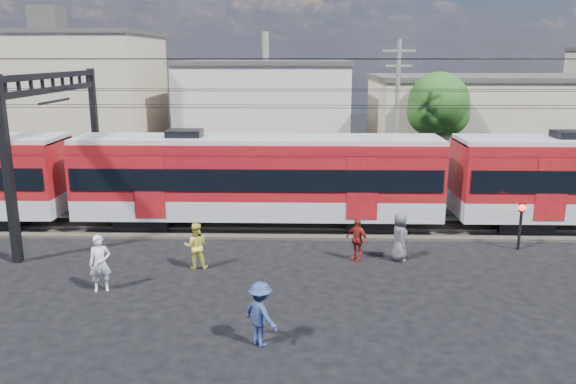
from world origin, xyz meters
The scene contains 17 objects.
ground centered at (0.00, 0.00, 0.00)m, with size 120.00×120.00×0.00m, color black.
track_bed centered at (0.00, 8.00, 0.06)m, with size 70.00×3.40×0.12m, color #2D2823.
rail_near centered at (0.00, 7.25, 0.18)m, with size 70.00×0.12×0.12m, color #59544C.
rail_far centered at (0.00, 8.75, 0.18)m, with size 70.00×0.12×0.12m, color #59544C.
commuter_train centered at (-0.97, 8.00, 2.40)m, with size 50.30×3.08×4.17m.
catenary centered at (-8.65, 8.00, 5.14)m, with size 70.00×9.30×7.52m.
building_west centered at (-17.00, 24.00, 4.66)m, with size 14.28×10.20×9.30m.
building_midwest centered at (-2.00, 27.00, 3.66)m, with size 12.24×12.24×7.30m.
building_mideast centered at (14.00, 24.00, 3.16)m, with size 16.32×10.20×6.30m.
utility_pole_mid centered at (6.00, 15.00, 4.53)m, with size 1.80×0.24×8.50m.
tree_near centered at (9.19, 18.09, 4.66)m, with size 3.82×3.64×6.72m.
pedestrian_a centered at (-5.88, 0.92, 0.96)m, with size 0.70×0.46×1.92m, color silver.
pedestrian_b centered at (-3.10, 3.01, 0.87)m, with size 0.84×0.66×1.73m, color #DFD245.
pedestrian_c centered at (-0.33, -2.57, 0.90)m, with size 1.16×0.67×1.80m, color navy.
pedestrian_d centered at (2.87, 4.02, 0.82)m, with size 0.96×0.40×1.65m, color maroon.
pedestrian_e centered at (4.49, 4.05, 0.93)m, with size 0.91×0.59×1.86m, color #48474B.
crossing_signal centered at (9.52, 5.36, 1.34)m, with size 0.28×0.28×1.94m.
Camera 1 is at (0.74, -16.34, 7.61)m, focal length 35.00 mm.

